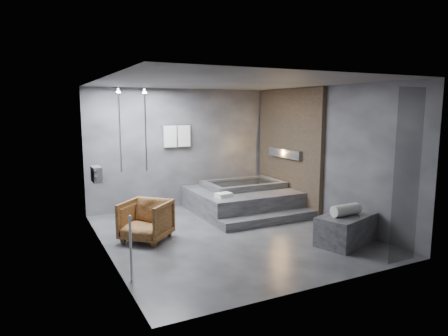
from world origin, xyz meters
TOP-DOWN VIEW (x-y plane):
  - room at (0.40, 0.24)m, footprint 5.00×5.04m
  - tub_deck at (1.05, 1.45)m, footprint 2.20×2.00m
  - tub_step at (1.05, 0.27)m, footprint 2.20×0.36m
  - concrete_bench at (1.59, -1.34)m, footprint 1.27×0.94m
  - driftwood_chair at (-1.50, 0.39)m, footprint 1.11×1.11m
  - rolled_towel at (1.54, -1.35)m, footprint 0.56×0.22m
  - deck_towel at (0.32, 0.92)m, footprint 0.36×0.29m

SIDE VIEW (x-z plane):
  - tub_step at x=1.05m, z-range 0.00..0.18m
  - tub_deck at x=1.05m, z-range 0.00..0.50m
  - concrete_bench at x=1.59m, z-range 0.00..0.51m
  - driftwood_chair at x=-1.50m, z-range 0.00..0.72m
  - deck_towel at x=0.32m, z-range 0.50..0.59m
  - rolled_towel at x=1.54m, z-range 0.51..0.71m
  - room at x=0.40m, z-range 0.32..3.14m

